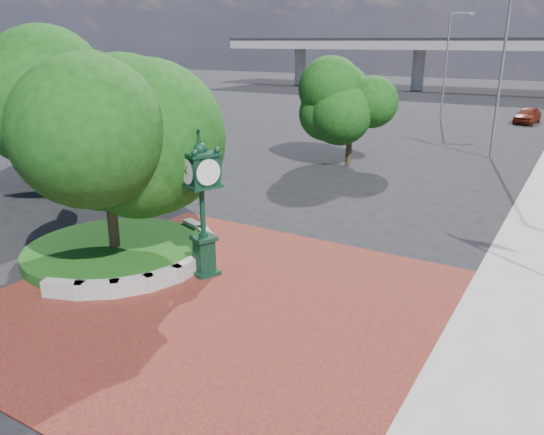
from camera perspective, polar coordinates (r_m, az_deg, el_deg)
The scene contains 12 objects.
ground at distance 16.11m, azimuth -4.00°, elevation -7.70°, with size 200.00×200.00×0.00m, color black.
plaza at distance 15.38m, azimuth -6.15°, elevation -9.02°, with size 12.00×12.00×0.04m, color maroon.
planter_wall at distance 17.56m, azimuth -11.33°, elevation -4.78°, with size 2.96×6.77×0.54m.
grass_bed at distance 19.11m, azimuth -16.47°, elevation -3.47°, with size 6.10×6.10×0.40m, color #194714.
overpass at distance 82.26m, azimuth 25.99°, elevation 16.33°, with size 90.00×12.00×7.50m.
tree_planter at distance 18.14m, azimuth -17.48°, elevation 6.92°, with size 5.20×5.20×6.33m.
tree_northwest at distance 27.33m, azimuth -21.22°, elevation 11.02°, with size 5.60×5.60×6.93m.
tree_street at distance 32.49m, azimuth 8.45°, elevation 11.47°, with size 4.40×4.40×5.45m.
post_clock at distance 16.29m, azimuth -7.55°, elevation 2.04°, with size 1.20×1.20×4.60m.
parked_car at distance 53.88m, azimuth 25.79°, elevation 9.89°, with size 1.71×4.25×1.45m, color maroon.
street_lamp_near at distance 35.84m, azimuth 23.84°, elevation 14.69°, with size 2.05×1.04×9.66m.
street_lamp_far at distance 53.46m, azimuth 18.50°, elevation 15.97°, with size 2.01×1.05×9.55m.
Camera 1 is at (8.35, -11.81, 7.09)m, focal length 35.00 mm.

